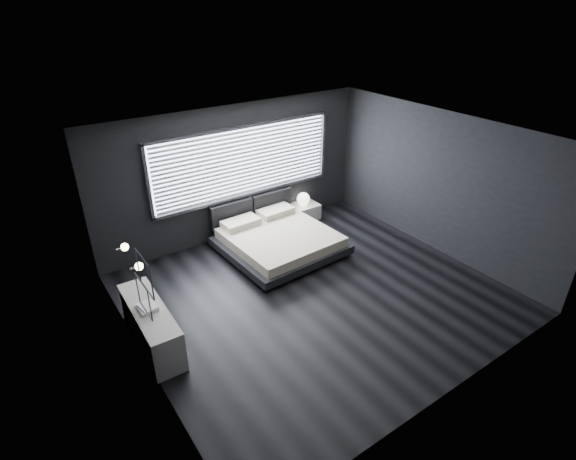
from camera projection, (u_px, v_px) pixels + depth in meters
room at (318, 223)px, 7.25m from camera, size 6.04×6.00×2.80m
window at (245, 162)px, 9.21m from camera, size 4.14×0.09×1.52m
headboard at (252, 208)px, 9.70m from camera, size 1.96×0.16×0.52m
sconce_near at (139, 267)px, 5.75m from camera, size 0.18×0.11×0.11m
sconce_far at (125, 247)px, 6.18m from camera, size 0.18×0.11×0.11m
wall_art_upper at (145, 274)px, 5.15m from camera, size 0.01×0.48×0.48m
wall_art_lower at (143, 296)px, 5.55m from camera, size 0.01×0.48×0.48m
bed at (279, 240)px, 9.08m from camera, size 2.25×2.16×0.56m
nightstand at (304, 211)px, 10.45m from camera, size 0.62×0.51×0.36m
orb_lamp at (303, 199)px, 10.28m from camera, size 0.29×0.29×0.29m
dresser at (151, 326)px, 6.66m from camera, size 0.51×1.66×0.66m
book_stack at (147, 307)px, 6.47m from camera, size 0.27×0.35×0.07m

